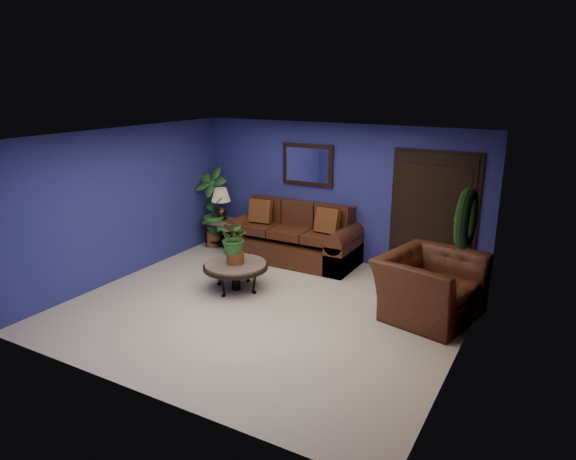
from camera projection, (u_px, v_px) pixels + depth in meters
The scene contains 18 objects.
floor at pixel (266, 307), 7.58m from camera, with size 5.50×5.50×0.00m, color beige.
wall_back at pixel (338, 193), 9.32m from camera, with size 5.50×0.04×2.50m, color navy.
wall_left at pixel (125, 204), 8.52m from camera, with size 0.04×5.00×2.50m, color navy.
wall_right_brick at pixel (467, 258), 5.94m from camera, with size 0.04×5.00×2.50m, color brown.
ceiling at pixel (264, 136), 6.88m from camera, with size 5.50×5.00×0.02m, color silver.
crown_molding at pixel (475, 156), 5.62m from camera, with size 0.03×5.00×0.14m, color white.
wall_mirror at pixel (308, 165), 9.44m from camera, with size 1.02×0.06×0.77m, color #472D18.
closet_door at pixel (433, 216), 8.53m from camera, with size 1.44×0.06×2.18m, color black.
wreath at pixel (466, 219), 5.88m from camera, with size 0.72×0.72×0.16m, color black.
sofa at pixel (296, 241), 9.53m from camera, with size 2.38×1.03×1.07m.
coffee_table at pixel (236, 267), 8.12m from camera, with size 1.03×1.03×0.44m.
end_table at pixel (222, 226), 10.26m from camera, with size 0.59×0.59×0.54m.
table_lamp at pixel (221, 200), 10.11m from camera, with size 0.38×0.38×0.63m.
side_chair at pixel (338, 241), 9.12m from camera, with size 0.42×0.42×0.84m.
armchair at pixel (430, 286), 7.19m from camera, with size 1.37×1.20×0.89m, color #4B2415.
coffee_plant at pixel (235, 240), 7.99m from camera, with size 0.54×0.48×0.71m.
floor_plant at pixel (434, 305), 6.66m from camera, with size 0.40×0.34×0.82m.
tall_plant at pixel (212, 204), 10.12m from camera, with size 0.76×0.56×1.59m.
Camera 1 is at (3.68, -5.90, 3.24)m, focal length 32.00 mm.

